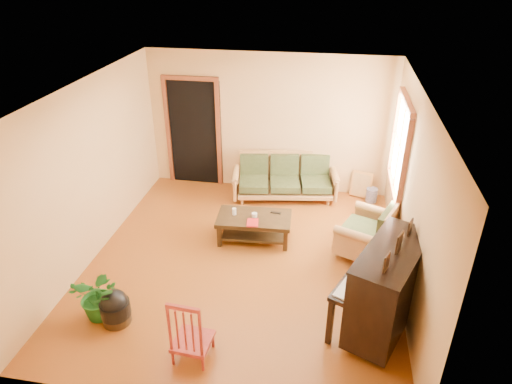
% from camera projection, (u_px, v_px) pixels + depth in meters
% --- Properties ---
extents(floor, '(5.00, 5.00, 0.00)m').
position_uv_depth(floor, '(243.00, 262.00, 6.85)').
color(floor, '#68310D').
rests_on(floor, ground).
extents(doorway, '(1.08, 0.16, 2.05)m').
position_uv_depth(doorway, '(193.00, 133.00, 8.74)').
color(doorway, black).
rests_on(doorway, floor).
extents(window, '(0.12, 1.36, 1.46)m').
position_uv_depth(window, '(400.00, 146.00, 6.94)').
color(window, white).
rests_on(window, right_wall).
extents(sofa, '(2.00, 1.08, 0.82)m').
position_uv_depth(sofa, '(285.00, 178.00, 8.44)').
color(sofa, '#A5703C').
rests_on(sofa, floor).
extents(coffee_table, '(1.20, 0.70, 0.42)m').
position_uv_depth(coffee_table, '(254.00, 228.00, 7.29)').
color(coffee_table, black).
rests_on(coffee_table, floor).
extents(armchair, '(1.14, 1.16, 0.90)m').
position_uv_depth(armchair, '(366.00, 227.00, 6.87)').
color(armchair, '#A5703C').
rests_on(armchair, floor).
extents(piano, '(1.26, 1.54, 1.18)m').
position_uv_depth(piano, '(387.00, 291.00, 5.38)').
color(piano, black).
rests_on(piano, floor).
extents(footstool, '(0.47, 0.47, 0.35)m').
position_uv_depth(footstool, '(116.00, 311.00, 5.68)').
color(footstool, black).
rests_on(footstool, floor).
extents(red_chair, '(0.45, 0.48, 0.89)m').
position_uv_depth(red_chair, '(191.00, 326.00, 5.07)').
color(red_chair, maroon).
rests_on(red_chair, floor).
extents(leaning_frame, '(0.40, 0.20, 0.53)m').
position_uv_depth(leaning_frame, '(361.00, 184.00, 8.52)').
color(leaning_frame, '#CE9044').
rests_on(leaning_frame, floor).
extents(ceramic_crock, '(0.27, 0.27, 0.26)m').
position_uv_depth(ceramic_crock, '(372.00, 195.00, 8.43)').
color(ceramic_crock, '#2F3C8D').
rests_on(ceramic_crock, floor).
extents(potted_plant, '(0.70, 0.64, 0.68)m').
position_uv_depth(potted_plant, '(99.00, 296.00, 5.68)').
color(potted_plant, '#1A5E1C').
rests_on(potted_plant, floor).
extents(book, '(0.21, 0.26, 0.02)m').
position_uv_depth(book, '(247.00, 223.00, 7.01)').
color(book, '#A11516').
rests_on(book, coffee_table).
extents(candle, '(0.07, 0.07, 0.11)m').
position_uv_depth(candle, '(234.00, 211.00, 7.22)').
color(candle, white).
rests_on(candle, coffee_table).
extents(glass_jar, '(0.09, 0.09, 0.06)m').
position_uv_depth(glass_jar, '(254.00, 215.00, 7.18)').
color(glass_jar, white).
rests_on(glass_jar, coffee_table).
extents(remote, '(0.17, 0.06, 0.02)m').
position_uv_depth(remote, '(276.00, 213.00, 7.28)').
color(remote, black).
rests_on(remote, coffee_table).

